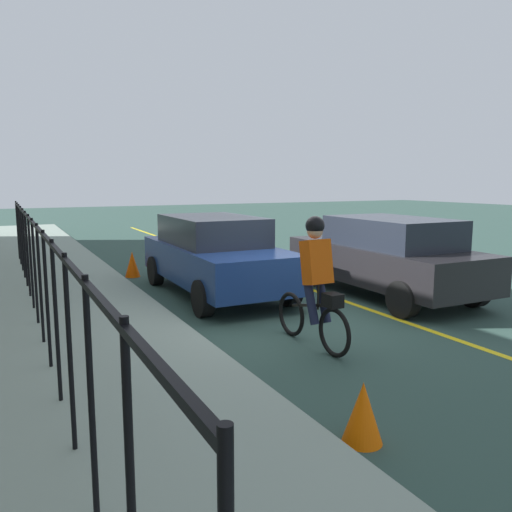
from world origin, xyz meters
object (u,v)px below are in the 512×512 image
at_px(traffic_cone_near, 363,412).
at_px(traffic_cone_far, 132,264).
at_px(patrol_sedan, 386,255).
at_px(cyclist_lead, 315,283).
at_px(parked_sedan_rear, 215,254).

relative_size(traffic_cone_near, traffic_cone_far, 0.91).
distance_m(patrol_sedan, traffic_cone_far, 5.95).
xyz_separation_m(traffic_cone_near, traffic_cone_far, (8.73, -0.04, 0.03)).
height_order(cyclist_lead, parked_sedan_rear, cyclist_lead).
bearing_deg(patrol_sedan, cyclist_lead, 124.30).
bearing_deg(traffic_cone_near, cyclist_lead, -24.13).
bearing_deg(patrol_sedan, parked_sedan_rear, 60.66).
bearing_deg(patrol_sedan, traffic_cone_far, 43.49).
bearing_deg(traffic_cone_far, parked_sedan_rear, -157.79).
relative_size(cyclist_lead, traffic_cone_far, 2.98).
bearing_deg(parked_sedan_rear, cyclist_lead, -0.35).
height_order(traffic_cone_near, traffic_cone_far, traffic_cone_far).
bearing_deg(parked_sedan_rear, traffic_cone_near, -9.85).
bearing_deg(patrol_sedan, traffic_cone_near, 137.50).
height_order(patrol_sedan, traffic_cone_near, patrol_sedan).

